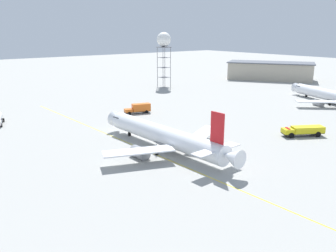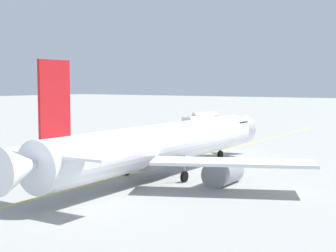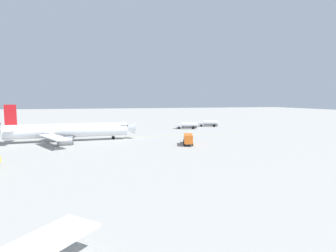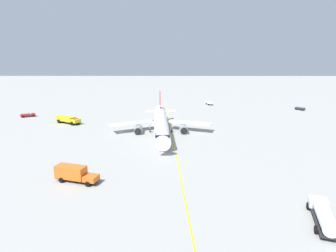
% 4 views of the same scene
% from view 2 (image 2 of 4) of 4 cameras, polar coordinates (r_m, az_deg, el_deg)
% --- Properties ---
extents(ground_plane, '(600.00, 600.00, 0.00)m').
position_cam_2_polar(ground_plane, '(49.07, -5.06, -6.42)').
color(ground_plane, '#9E9E99').
extents(airliner_main, '(41.91, 33.24, 11.57)m').
position_cam_2_polar(airliner_main, '(51.32, -0.78, -2.37)').
color(airliner_main, white).
rests_on(airliner_main, ground_plane).
extents(fuel_tanker_truck, '(9.54, 5.26, 2.87)m').
position_cam_2_polar(fuel_tanker_truck, '(104.05, 3.36, 0.43)').
color(fuel_tanker_truck, '#232326').
rests_on(fuel_tanker_truck, ground_plane).
extents(fuel_tanker_truck_extra, '(9.12, 6.10, 2.87)m').
position_cam_2_polar(fuel_tanker_truck_extra, '(118.66, 3.91, 0.97)').
color(fuel_tanker_truck_extra, '#232326').
rests_on(fuel_tanker_truck_extra, ground_plane).
extents(taxiway_centreline, '(140.33, 6.50, 0.01)m').
position_cam_2_polar(taxiway_centreline, '(49.80, -7.26, -6.27)').
color(taxiway_centreline, yellow).
rests_on(taxiway_centreline, ground_plane).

